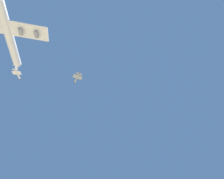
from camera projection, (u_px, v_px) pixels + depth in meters
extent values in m
cylinder|color=white|center=(7.00, 29.00, 128.11)|extent=(68.30, 12.93, 6.40)
cone|color=white|center=(17.00, 66.00, 154.69)|extent=(5.56, 6.53, 6.08)
cube|color=white|center=(6.00, 27.00, 126.01)|extent=(18.75, 60.98, 1.84)
cylinder|color=gray|center=(36.00, 34.00, 127.38)|extent=(5.27, 3.47, 3.00)
cylinder|color=gray|center=(21.00, 32.00, 125.95)|extent=(5.27, 3.47, 3.00)
cylinder|color=#999EA3|center=(77.00, 78.00, 156.48)|extent=(12.53, 6.53, 1.50)
cone|color=black|center=(74.00, 83.00, 161.40)|extent=(2.43, 2.17, 1.50)
cube|color=#999EA3|center=(78.00, 77.00, 155.36)|extent=(7.21, 9.09, 0.24)
cube|color=#999EA3|center=(79.00, 72.00, 154.17)|extent=(2.28, 1.14, 2.60)
cube|color=#999EA3|center=(79.00, 74.00, 153.00)|extent=(3.74, 5.20, 0.20)
cylinder|color=silver|center=(17.00, 74.00, 164.45)|extent=(13.07, 2.31, 1.50)
cone|color=black|center=(20.00, 79.00, 170.01)|extent=(2.09, 1.62, 1.50)
cube|color=silver|center=(17.00, 73.00, 163.20)|extent=(4.89, 8.26, 0.24)
cube|color=silver|center=(16.00, 68.00, 161.68)|extent=(2.41, 0.35, 2.60)
cube|color=silver|center=(15.00, 69.00, 160.51)|extent=(2.30, 4.92, 0.20)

